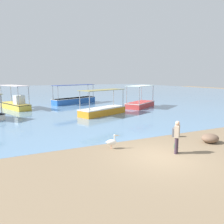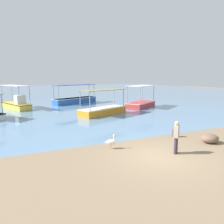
{
  "view_description": "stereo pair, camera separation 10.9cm",
  "coord_description": "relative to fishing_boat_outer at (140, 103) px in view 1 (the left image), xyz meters",
  "views": [
    {
      "loc": [
        -6.52,
        -8.27,
        3.89
      ],
      "look_at": [
        0.15,
        5.94,
        1.33
      ],
      "focal_mm": 35.0,
      "sensor_mm": 36.0,
      "label": 1
    },
    {
      "loc": [
        -6.42,
        -8.32,
        3.89
      ],
      "look_at": [
        0.15,
        5.94,
        1.33
      ],
      "focal_mm": 35.0,
      "sensor_mm": 36.0,
      "label": 2
    }
  ],
  "objects": [
    {
      "name": "glass_bottle",
      "position": [
        -6.97,
        -14.47,
        -0.42
      ],
      "size": [
        0.07,
        0.07,
        0.27
      ],
      "color": "#3F7F4C",
      "rests_on": "ground"
    },
    {
      "name": "fishing_boat_outer",
      "position": [
        0.0,
        0.0,
        0.0
      ],
      "size": [
        5.12,
        4.28,
        2.77
      ],
      "color": "#BB3736",
      "rests_on": "harbor_water"
    },
    {
      "name": "pelican",
      "position": [
        -10.13,
        -13.09,
        -0.16
      ],
      "size": [
        0.79,
        0.43,
        0.8
      ],
      "color": "#E0997A",
      "rests_on": "ground"
    },
    {
      "name": "net_pile",
      "position": [
        -4.37,
        -14.58,
        -0.26
      ],
      "size": [
        1.06,
        0.9,
        0.54
      ],
      "primitive_type": "ellipsoid",
      "color": "brown",
      "rests_on": "ground"
    },
    {
      "name": "ground",
      "position": [
        -8.45,
        -15.17,
        -0.53
      ],
      "size": [
        120.0,
        120.0,
        0.0
      ],
      "primitive_type": "plane",
      "color": "#826C51"
    },
    {
      "name": "fisherman_standing",
      "position": [
        -7.45,
        -15.15,
        0.37
      ],
      "size": [
        0.45,
        0.42,
        1.69
      ],
      "color": "#3C2C3B",
      "rests_on": "ground"
    },
    {
      "name": "mooring_bollard",
      "position": [
        -5.43,
        -12.68,
        -0.18
      ],
      "size": [
        0.3,
        0.3,
        0.67
      ],
      "color": "#47474C",
      "rests_on": "ground"
    },
    {
      "name": "harbor_water",
      "position": [
        -8.45,
        32.83,
        -0.53
      ],
      "size": [
        110.0,
        90.0,
        0.0
      ],
      "primitive_type": "cube",
      "color": "#6086A9",
      "rests_on": "ground"
    },
    {
      "name": "fishing_boat_far_right",
      "position": [
        -6.43,
        -2.98,
        0.0
      ],
      "size": [
        5.61,
        3.61,
        2.57
      ],
      "color": "orange",
      "rests_on": "harbor_water"
    },
    {
      "name": "fishing_boat_far_left",
      "position": [
        -14.43,
        5.06,
        0.11
      ],
      "size": [
        3.42,
        5.67,
        2.84
      ],
      "color": "gold",
      "rests_on": "harbor_water"
    },
    {
      "name": "fishing_boat_near_left",
      "position": [
        -6.51,
        7.46,
        0.05
      ],
      "size": [
        6.99,
        4.17,
        2.7
      ],
      "color": "blue",
      "rests_on": "harbor_water"
    }
  ]
}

